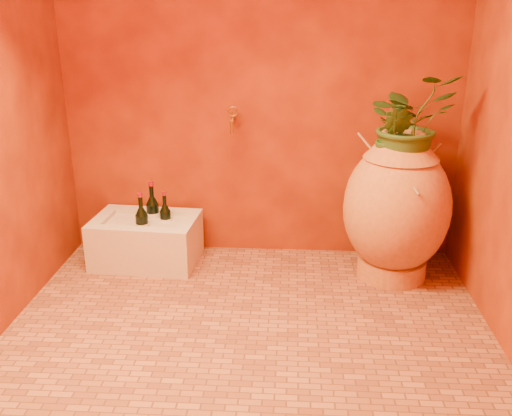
# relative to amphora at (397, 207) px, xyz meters

# --- Properties ---
(floor) EXTENTS (2.50, 2.50, 0.00)m
(floor) POSITION_rel_amphora_xyz_m (-0.83, -0.65, -0.45)
(floor) COLOR #985532
(floor) RESTS_ON ground
(wall_back) EXTENTS (2.50, 0.02, 2.50)m
(wall_back) POSITION_rel_amphora_xyz_m (-0.83, 0.35, 0.80)
(wall_back) COLOR #571405
(wall_back) RESTS_ON ground
(amphora) EXTENTS (0.67, 0.67, 0.90)m
(amphora) POSITION_rel_amphora_xyz_m (0.00, 0.00, 0.00)
(amphora) COLOR #C57237
(amphora) RESTS_ON floor
(stone_basin) EXTENTS (0.68, 0.49, 0.30)m
(stone_basin) POSITION_rel_amphora_xyz_m (-1.55, 0.10, -0.30)
(stone_basin) COLOR beige
(stone_basin) RESTS_ON floor
(wine_bottle_a) EXTENTS (0.08, 0.08, 0.35)m
(wine_bottle_a) POSITION_rel_amphora_xyz_m (-1.52, 0.19, -0.16)
(wine_bottle_a) COLOR black
(wine_bottle_a) RESTS_ON stone_basin
(wine_bottle_b) EXTENTS (0.08, 0.08, 0.33)m
(wine_bottle_b) POSITION_rel_amphora_xyz_m (-1.54, 0.01, -0.16)
(wine_bottle_b) COLOR black
(wine_bottle_b) RESTS_ON stone_basin
(wine_bottle_c) EXTENTS (0.07, 0.07, 0.30)m
(wine_bottle_c) POSITION_rel_amphora_xyz_m (-1.42, 0.14, -0.17)
(wine_bottle_c) COLOR black
(wine_bottle_c) RESTS_ON stone_basin
(wall_tap) EXTENTS (0.07, 0.14, 0.16)m
(wall_tap) POSITION_rel_amphora_xyz_m (-1.00, 0.27, 0.47)
(wall_tap) COLOR olive
(wall_tap) RESTS_ON wall_back
(plant_main) EXTENTS (0.62, 0.58, 0.55)m
(plant_main) POSITION_rel_amphora_xyz_m (0.03, 0.01, 0.51)
(plant_main) COLOR #284C1B
(plant_main) RESTS_ON amphora
(plant_side) EXTENTS (0.25, 0.23, 0.36)m
(plant_side) POSITION_rel_amphora_xyz_m (-0.06, -0.03, 0.42)
(plant_side) COLOR #284C1B
(plant_side) RESTS_ON amphora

